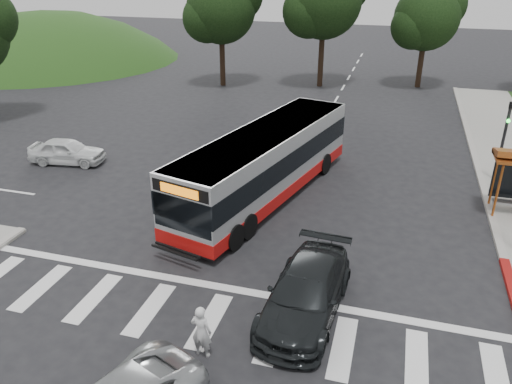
% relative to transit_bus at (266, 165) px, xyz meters
% --- Properties ---
extents(ground, '(140.00, 140.00, 0.00)m').
position_rel_transit_bus_xyz_m(ground, '(0.68, -3.82, -1.56)').
color(ground, black).
rests_on(ground, ground).
extents(curb_east, '(0.30, 40.00, 0.15)m').
position_rel_transit_bus_xyz_m(curb_east, '(9.68, 4.18, -1.48)').
color(curb_east, '#9E9991').
rests_on(curb_east, ground).
extents(hillside_nw, '(44.00, 44.00, 10.00)m').
position_rel_transit_bus_xyz_m(hillside_nw, '(-31.32, 26.18, -1.56)').
color(hillside_nw, '#183F14').
rests_on(hillside_nw, ground).
extents(crosswalk_ladder, '(18.00, 2.60, 0.01)m').
position_rel_transit_bus_xyz_m(crosswalk_ladder, '(0.68, -8.82, -1.55)').
color(crosswalk_ladder, silver).
rests_on(crosswalk_ladder, ground).
extents(traffic_signal_ne_short, '(0.18, 0.37, 4.00)m').
position_rel_transit_bus_xyz_m(traffic_signal_ne_short, '(10.28, 4.67, 0.92)').
color(traffic_signal_ne_short, black).
rests_on(traffic_signal_ne_short, ground).
extents(tree_north_b, '(5.72, 5.33, 8.43)m').
position_rel_transit_bus_xyz_m(tree_north_b, '(6.75, 24.24, 4.11)').
color(tree_north_b, black).
rests_on(tree_north_b, ground).
extents(tree_north_c, '(6.16, 5.74, 9.30)m').
position_rel_transit_bus_xyz_m(tree_north_c, '(-9.24, 20.25, 4.74)').
color(tree_north_c, black).
rests_on(tree_north_c, ground).
extents(transit_bus, '(5.44, 12.31, 3.11)m').
position_rel_transit_bus_xyz_m(transit_bus, '(0.00, 0.00, 0.00)').
color(transit_bus, '#A6A9AB').
rests_on(transit_bus, ground).
extents(pedestrian, '(0.62, 0.43, 1.62)m').
position_rel_transit_bus_xyz_m(pedestrian, '(1.00, -10.19, -0.74)').
color(pedestrian, silver).
rests_on(pedestrian, ground).
extents(dark_sedan, '(2.47, 5.30, 1.50)m').
position_rel_transit_bus_xyz_m(dark_sedan, '(3.35, -7.62, -0.81)').
color(dark_sedan, black).
rests_on(dark_sedan, ground).
extents(west_car_white, '(4.11, 2.13, 1.34)m').
position_rel_transit_bus_xyz_m(west_car_white, '(-11.17, 1.02, -0.89)').
color(west_car_white, silver).
rests_on(west_car_white, ground).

